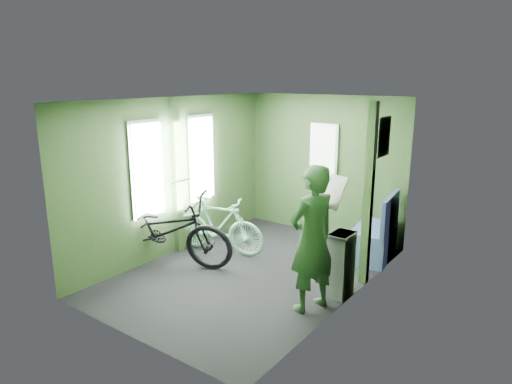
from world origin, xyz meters
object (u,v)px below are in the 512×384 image
(bench_seat, at_px, (375,239))
(bicycle_black, at_px, (166,265))
(waste_box, at_px, (341,264))
(passenger, at_px, (312,239))
(bicycle_mint, at_px, (219,253))

(bench_seat, bearing_deg, bicycle_black, -146.90)
(waste_box, bearing_deg, bicycle_black, -165.73)
(passenger, distance_m, bench_seat, 1.94)
(bicycle_black, distance_m, waste_box, 2.48)
(bench_seat, bearing_deg, bicycle_mint, -156.72)
(bicycle_mint, distance_m, passenger, 2.22)
(waste_box, xyz_separation_m, bench_seat, (-0.11, 1.36, -0.11))
(waste_box, distance_m, bench_seat, 1.37)
(passenger, bearing_deg, bicycle_mint, -89.31)
(passenger, xyz_separation_m, bench_seat, (0.01, 1.86, -0.55))
(bicycle_black, bearing_deg, bench_seat, -68.58)
(bicycle_mint, xyz_separation_m, passenger, (1.95, -0.67, 0.84))
(bicycle_mint, height_order, waste_box, waste_box)
(bicycle_mint, bearing_deg, waste_box, -106.61)
(waste_box, relative_size, bench_seat, 0.80)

